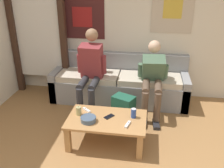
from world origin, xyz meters
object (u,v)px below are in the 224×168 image
at_px(ceramic_bowl, 88,119).
at_px(cell_phone, 109,116).
at_px(couch, 119,85).
at_px(person_seated_adult, 90,68).
at_px(game_controller_near_right, 87,110).
at_px(drink_can_blue, 134,113).
at_px(coffee_table, 107,123).
at_px(person_seated_teen, 153,76).
at_px(backpack, 123,109).
at_px(game_controller_near_left, 128,124).
at_px(pillar_candle, 79,111).

xyz_separation_m(ceramic_bowl, cell_phone, (0.24, 0.14, -0.03)).
height_order(couch, person_seated_adult, person_seated_adult).
bearing_deg(game_controller_near_right, drink_can_blue, -5.90).
xyz_separation_m(coffee_table, drink_can_blue, (0.33, 0.08, 0.13)).
relative_size(person_seated_adult, person_seated_teen, 1.16).
xyz_separation_m(backpack, ceramic_bowl, (-0.36, -0.68, 0.21)).
bearing_deg(person_seated_teen, cell_phone, -121.16).
height_order(ceramic_bowl, game_controller_near_left, ceramic_bowl).
bearing_deg(game_controller_near_right, ceramic_bowl, -70.91).
distance_m(couch, game_controller_near_right, 1.14).
distance_m(coffee_table, person_seated_adult, 1.05).
relative_size(pillar_candle, game_controller_near_right, 0.92).
xyz_separation_m(person_seated_adult, ceramic_bowl, (0.20, -0.99, -0.28)).
distance_m(person_seated_adult, backpack, 0.81).
relative_size(couch, backpack, 5.91).
distance_m(backpack, game_controller_near_right, 0.65).
distance_m(couch, backpack, 0.68).
bearing_deg(backpack, game_controller_near_left, -79.32).
bearing_deg(drink_can_blue, couch, 105.88).
xyz_separation_m(ceramic_bowl, game_controller_near_right, (-0.08, 0.24, -0.02)).
distance_m(pillar_candle, drink_can_blue, 0.70).
height_order(backpack, ceramic_bowl, ceramic_bowl).
distance_m(backpack, game_controller_near_left, 0.73).
bearing_deg(pillar_candle, coffee_table, -5.75).
distance_m(backpack, drink_can_blue, 0.59).
xyz_separation_m(person_seated_teen, backpack, (-0.40, -0.33, -0.42)).
bearing_deg(couch, game_controller_near_right, -105.09).
bearing_deg(coffee_table, person_seated_adult, 114.72).
distance_m(backpack, ceramic_bowl, 0.80).
distance_m(couch, ceramic_bowl, 1.36).
xyz_separation_m(coffee_table, person_seated_teen, (0.55, 0.91, 0.30)).
xyz_separation_m(person_seated_adult, game_controller_near_left, (0.69, -1.00, -0.31)).
distance_m(couch, pillar_candle, 1.27).
bearing_deg(ceramic_bowl, backpack, 62.44).
bearing_deg(coffee_table, couch, 89.90).
bearing_deg(game_controller_near_left, backpack, 100.68).
xyz_separation_m(backpack, cell_phone, (-0.12, -0.54, 0.18)).
relative_size(pillar_candle, game_controller_near_left, 0.82).
bearing_deg(cell_phone, person_seated_teen, 58.84).
height_order(person_seated_adult, pillar_candle, person_seated_adult).
distance_m(person_seated_adult, person_seated_teen, 0.96).
relative_size(drink_can_blue, game_controller_near_left, 0.84).
bearing_deg(game_controller_near_left, ceramic_bowl, 178.49).
xyz_separation_m(drink_can_blue, game_controller_near_left, (-0.05, -0.19, -0.05)).
bearing_deg(backpack, cell_phone, -102.60).
bearing_deg(coffee_table, game_controller_near_right, 153.76).
height_order(backpack, cell_phone, backpack).
distance_m(ceramic_bowl, cell_phone, 0.28).
bearing_deg(coffee_table, game_controller_near_left, -22.00).
bearing_deg(drink_can_blue, ceramic_bowl, -161.67).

